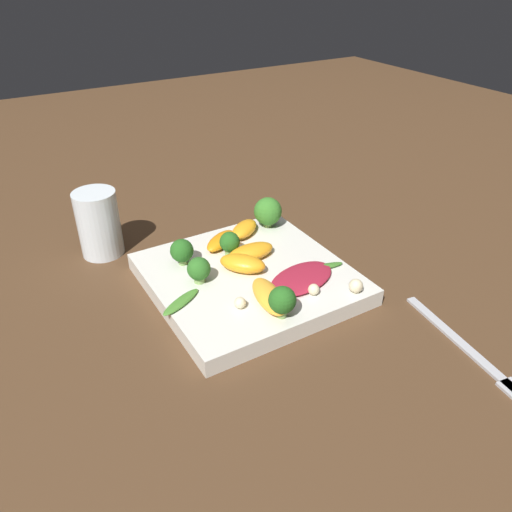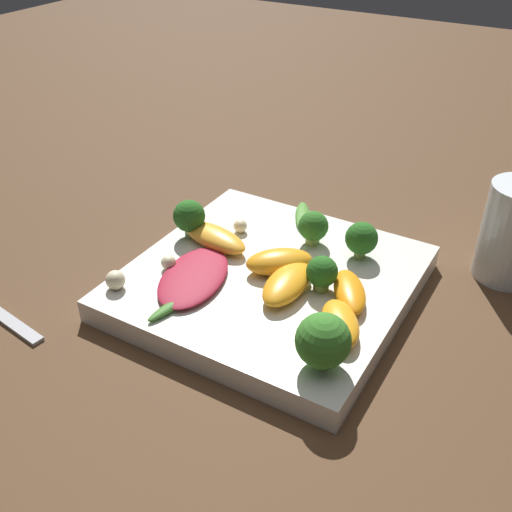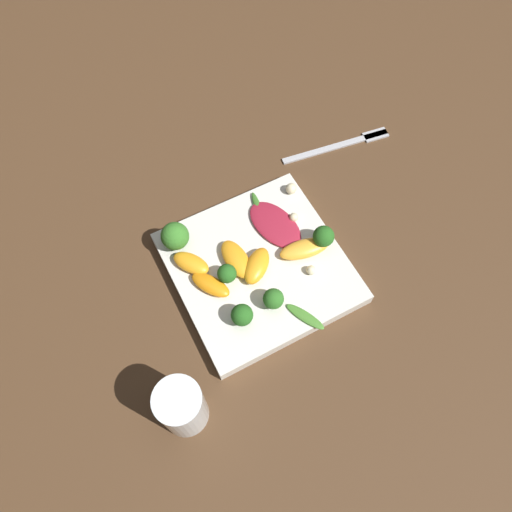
# 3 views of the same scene
# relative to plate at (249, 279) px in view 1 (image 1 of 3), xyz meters

# --- Properties ---
(ground_plane) EXTENTS (2.40, 2.40, 0.00)m
(ground_plane) POSITION_rel_plate_xyz_m (0.00, 0.00, -0.01)
(ground_plane) COLOR #4C331E
(plate) EXTENTS (0.25, 0.25, 0.02)m
(plate) POSITION_rel_plate_xyz_m (0.00, 0.00, 0.00)
(plate) COLOR silver
(plate) RESTS_ON ground_plane
(drinking_glass) EXTENTS (0.06, 0.06, 0.10)m
(drinking_glass) POSITION_rel_plate_xyz_m (-0.18, -0.14, 0.04)
(drinking_glass) COLOR white
(drinking_glass) RESTS_ON ground_plane
(fork) EXTENTS (0.20, 0.04, 0.01)m
(fork) POSITION_rel_plate_xyz_m (0.25, 0.14, -0.01)
(fork) COLOR #B2B2B7
(fork) RESTS_ON ground_plane
(radicchio_leaf_0) EXTENTS (0.08, 0.11, 0.01)m
(radicchio_leaf_0) POSITION_rel_plate_xyz_m (0.05, 0.05, 0.02)
(radicchio_leaf_0) COLOR maroon
(radicchio_leaf_0) RESTS_ON plate
(orange_segment_0) EXTENTS (0.06, 0.06, 0.02)m
(orange_segment_0) POSITION_rel_plate_xyz_m (-0.09, 0.04, 0.02)
(orange_segment_0) COLOR orange
(orange_segment_0) RESTS_ON plate
(orange_segment_1) EXTENTS (0.07, 0.06, 0.02)m
(orange_segment_1) POSITION_rel_plate_xyz_m (-0.01, -0.01, 0.02)
(orange_segment_1) COLOR orange
(orange_segment_1) RESTS_ON plate
(orange_segment_2) EXTENTS (0.08, 0.04, 0.02)m
(orange_segment_2) POSITION_rel_plate_xyz_m (0.07, -0.01, 0.02)
(orange_segment_2) COLOR #FCAD33
(orange_segment_2) RESTS_ON plate
(orange_segment_3) EXTENTS (0.06, 0.07, 0.02)m
(orange_segment_3) POSITION_rel_plate_xyz_m (-0.08, 0.00, 0.02)
(orange_segment_3) COLOR orange
(orange_segment_3) RESTS_ON plate
(orange_segment_4) EXTENTS (0.04, 0.07, 0.02)m
(orange_segment_4) POSITION_rel_plate_xyz_m (-0.03, 0.02, 0.02)
(orange_segment_4) COLOR orange
(orange_segment_4) RESTS_ON plate
(broccoli_floret_0) EXTENTS (0.04, 0.04, 0.05)m
(broccoli_floret_0) POSITION_rel_plate_xyz_m (-0.09, 0.09, 0.04)
(broccoli_floret_0) COLOR #7A9E51
(broccoli_floret_0) RESTS_ON plate
(broccoli_floret_1) EXTENTS (0.03, 0.03, 0.03)m
(broccoli_floret_1) POSITION_rel_plate_xyz_m (-0.05, -0.00, 0.03)
(broccoli_floret_1) COLOR #7A9E51
(broccoli_floret_1) RESTS_ON plate
(broccoli_floret_2) EXTENTS (0.03, 0.03, 0.04)m
(broccoli_floret_2) POSITION_rel_plate_xyz_m (0.10, -0.01, 0.03)
(broccoli_floret_2) COLOR #84AD5B
(broccoli_floret_2) RESTS_ON plate
(broccoli_floret_3) EXTENTS (0.03, 0.03, 0.03)m
(broccoli_floret_3) POSITION_rel_plate_xyz_m (-0.01, -0.07, 0.03)
(broccoli_floret_3) COLOR #84AD5B
(broccoli_floret_3) RESTS_ON plate
(broccoli_floret_4) EXTENTS (0.03, 0.03, 0.04)m
(broccoli_floret_4) POSITION_rel_plate_xyz_m (-0.06, -0.07, 0.03)
(broccoli_floret_4) COLOR #84AD5B
(broccoli_floret_4) RESTS_ON plate
(arugula_sprig_0) EXTENTS (0.04, 0.06, 0.01)m
(arugula_sprig_0) POSITION_rel_plate_xyz_m (0.02, -0.10, 0.01)
(arugula_sprig_0) COLOR #47842D
(arugula_sprig_0) RESTS_ON plate
(arugula_sprig_1) EXTENTS (0.02, 0.07, 0.01)m
(arugula_sprig_1) POSITION_rel_plate_xyz_m (0.04, 0.08, 0.01)
(arugula_sprig_1) COLOR #3D7528
(arugula_sprig_1) RESTS_ON plate
(macadamia_nut_0) EXTENTS (0.02, 0.02, 0.02)m
(macadamia_nut_0) POSITION_rel_plate_xyz_m (0.11, 0.09, 0.02)
(macadamia_nut_0) COLOR beige
(macadamia_nut_0) RESTS_ON plate
(macadamia_nut_1) EXTENTS (0.01, 0.01, 0.01)m
(macadamia_nut_1) POSITION_rel_plate_xyz_m (0.08, 0.04, 0.02)
(macadamia_nut_1) COLOR beige
(macadamia_nut_1) RESTS_ON plate
(macadamia_nut_2) EXTENTS (0.01, 0.01, 0.01)m
(macadamia_nut_2) POSITION_rel_plate_xyz_m (0.06, -0.05, 0.02)
(macadamia_nut_2) COLOR beige
(macadamia_nut_2) RESTS_ON plate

